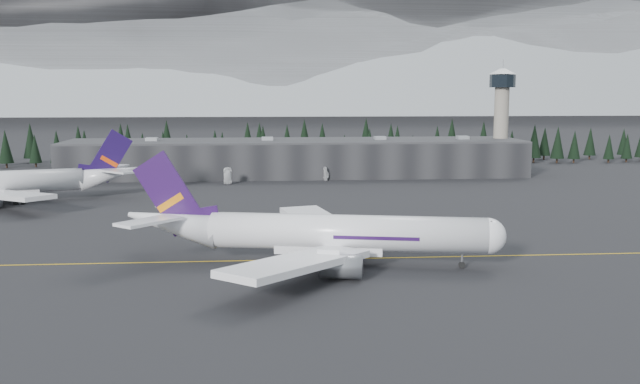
{
  "coord_description": "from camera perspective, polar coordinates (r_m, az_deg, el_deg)",
  "views": [
    {
      "loc": [
        -11.92,
        -125.77,
        29.88
      ],
      "look_at": [
        0.0,
        20.0,
        9.0
      ],
      "focal_mm": 40.0,
      "sensor_mm": 36.0,
      "label": 1
    }
  ],
  "objects": [
    {
      "name": "control_tower",
      "position": [
        268.32,
        14.32,
        6.49
      ],
      "size": [
        10.0,
        10.0,
        37.7
      ],
      "color": "gray",
      "rests_on": "ground"
    },
    {
      "name": "jet_main",
      "position": [
        123.28,
        -0.54,
        -3.28
      ],
      "size": [
        65.65,
        60.01,
        19.52
      ],
      "rotation": [
        0.0,
        0.0,
        -0.2
      ],
      "color": "white",
      "rests_on": "ground"
    },
    {
      "name": "gse_vehicle_a",
      "position": [
        230.45,
        -7.4,
        0.8
      ],
      "size": [
        3.46,
        5.86,
        1.53
      ],
      "primitive_type": "imported",
      "rotation": [
        0.0,
        0.0,
        0.18
      ],
      "color": "white",
      "rests_on": "ground"
    },
    {
      "name": "jet_parked",
      "position": [
        208.46,
        -23.32,
        0.72
      ],
      "size": [
        63.93,
        57.91,
        19.23
      ],
      "rotation": [
        0.0,
        0.0,
        3.43
      ],
      "color": "silver",
      "rests_on": "ground"
    },
    {
      "name": "ground",
      "position": [
        129.82,
        0.72,
        -5.18
      ],
      "size": [
        1400.0,
        1400.0,
        0.0
      ],
      "primitive_type": "plane",
      "color": "black",
      "rests_on": "ground"
    },
    {
      "name": "terminal",
      "position": [
        252.16,
        -1.95,
        2.75
      ],
      "size": [
        160.0,
        30.0,
        12.6
      ],
      "color": "black",
      "rests_on": "ground"
    },
    {
      "name": "treeline",
      "position": [
        288.88,
        -2.3,
        3.67
      ],
      "size": [
        360.0,
        20.0,
        15.0
      ],
      "primitive_type": "cube",
      "color": "black",
      "rests_on": "ground"
    },
    {
      "name": "taxiline",
      "position": [
        127.88,
        0.81,
        -5.38
      ],
      "size": [
        400.0,
        0.4,
        0.02
      ],
      "primitive_type": "cube",
      "color": "gold",
      "rests_on": "ground"
    },
    {
      "name": "mountain_ridge",
      "position": [
        1126.23,
        -4.09,
        6.58
      ],
      "size": [
        4400.0,
        900.0,
        420.0
      ],
      "primitive_type": null,
      "color": "white",
      "rests_on": "ground"
    },
    {
      "name": "gse_vehicle_b",
      "position": [
        237.94,
        0.49,
        1.1
      ],
      "size": [
        4.97,
        2.97,
        1.58
      ],
      "primitive_type": "imported",
      "rotation": [
        0.0,
        0.0,
        -1.32
      ],
      "color": "silver",
      "rests_on": "ground"
    }
  ]
}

